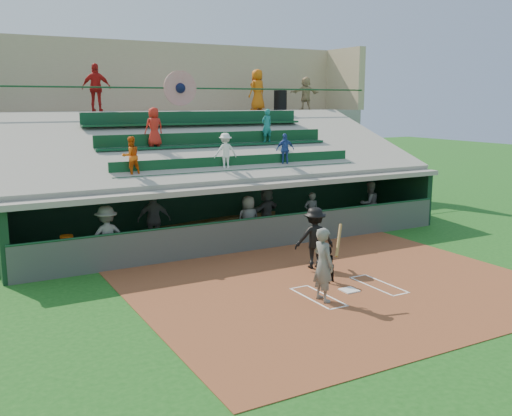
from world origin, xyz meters
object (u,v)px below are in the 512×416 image
home_plate (349,290)px  white_table (65,258)px  water_cooler (67,242)px  trash_bin (280,100)px  batter_at_plate (323,264)px  catcher (327,265)px

home_plate → white_table: (-6.28, 5.85, 0.32)m
water_cooler → trash_bin: size_ratio=0.40×
home_plate → white_table: white_table is taller
home_plate → batter_at_plate: 1.46m
batter_at_plate → catcher: bearing=50.2°
home_plate → white_table: size_ratio=0.60×
home_plate → batter_at_plate: batter_at_plate is taller
home_plate → water_cooler: size_ratio=1.11×
white_table → trash_bin: 15.06m
batter_at_plate → trash_bin: trash_bin is taller
batter_at_plate → water_cooler: (-5.15, 6.07, -0.12)m
batter_at_plate → trash_bin: size_ratio=2.00×
trash_bin → batter_at_plate: bearing=-117.1°
trash_bin → water_cooler: bearing=-148.1°
catcher → trash_bin: 14.56m
batter_at_plate → white_table: 8.06m
home_plate → water_cooler: (-6.22, 5.79, 0.83)m
catcher → water_cooler: size_ratio=2.68×
batter_at_plate → trash_bin: bearing=62.9°
water_cooler → white_table: bearing=136.9°
home_plate → trash_bin: trash_bin is taller
home_plate → batter_at_plate: (-1.07, -0.27, 0.95)m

